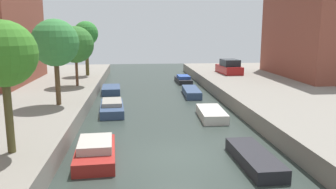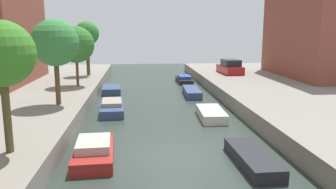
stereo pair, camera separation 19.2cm
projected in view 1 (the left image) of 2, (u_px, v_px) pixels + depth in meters
name	position (u px, v px, depth m)	size (l,w,h in m)	color
ground_plane	(176.00, 157.00, 15.33)	(84.00, 84.00, 0.00)	#2D3833
low_block_right	(334.00, 32.00, 33.76)	(10.00, 12.52, 8.74)	brown
street_tree_2	(3.00, 55.00, 12.37)	(2.45, 2.45, 5.00)	brown
street_tree_3	(55.00, 43.00, 20.61)	(2.87, 2.87, 5.28)	brown
street_tree_4	(75.00, 45.00, 27.81)	(3.00, 3.00, 4.92)	brown
street_tree_5	(86.00, 34.00, 34.11)	(2.44, 2.44, 5.46)	#4D4924
parked_car	(229.00, 68.00, 36.29)	(2.03, 4.18, 1.52)	maroon
moored_boat_left_3	(96.00, 152.00, 14.89)	(1.89, 3.88, 0.90)	maroon
moored_boat_left_4	(112.00, 107.00, 23.40)	(1.80, 4.30, 0.83)	#33476B
moored_boat_left_5	(111.00, 90.00, 30.59)	(1.72, 3.31, 0.59)	#33476B
moored_boat_right_2	(254.00, 158.00, 14.41)	(1.39, 4.11, 0.54)	#232328
moored_boat_right_3	(212.00, 114.00, 21.91)	(1.67, 3.67, 0.57)	beige
moored_boat_right_4	(191.00, 92.00, 29.43)	(1.44, 4.34, 0.60)	#33476B
moored_boat_right_5	(183.00, 80.00, 36.48)	(1.48, 3.80, 0.80)	#232328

